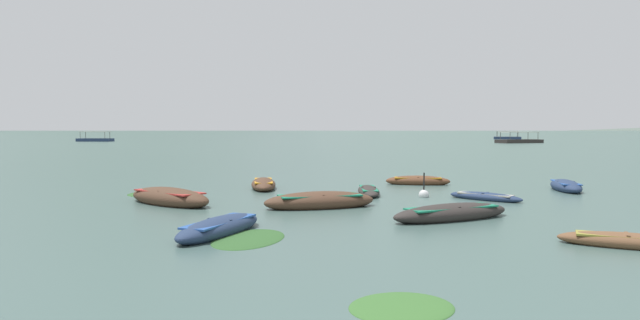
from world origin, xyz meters
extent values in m
plane|color=#425B56|center=(0.00, 1500.00, 0.00)|extent=(6000.00, 6000.00, 0.00)
cone|color=#56665B|center=(-611.94, 1832.19, 293.92)|extent=(1461.59, 1461.59, 587.84)
cone|color=#4C5B56|center=(25.77, 1882.98, 106.33)|extent=(733.88, 733.88, 212.67)
cone|color=slate|center=(655.80, 1731.20, 278.26)|extent=(1545.11, 1545.11, 556.53)
ellipsoid|color=navy|center=(6.03, 17.17, 0.12)|extent=(2.80, 2.81, 0.39)
cube|color=#B7B2A3|center=(6.03, 17.17, 0.23)|extent=(2.01, 2.02, 0.05)
cube|color=navy|center=(6.03, 17.17, 0.28)|extent=(0.44, 0.44, 0.04)
ellipsoid|color=#4C3323|center=(-6.72, 16.54, 0.24)|extent=(4.32, 4.07, 0.81)
cube|color=#B22D28|center=(-6.72, 16.54, 0.49)|extent=(3.11, 2.93, 0.05)
cube|color=#4C3323|center=(-6.72, 16.54, 0.54)|extent=(0.73, 0.81, 0.04)
ellipsoid|color=brown|center=(6.40, 8.22, 0.13)|extent=(3.24, 2.18, 0.44)
cube|color=olive|center=(6.40, 8.22, 0.27)|extent=(2.33, 1.57, 0.05)
cube|color=brown|center=(6.40, 8.22, 0.32)|extent=(0.33, 0.55, 0.04)
ellipsoid|color=navy|center=(-3.92, 10.35, 0.18)|extent=(2.59, 3.93, 0.60)
cube|color=#28519E|center=(-3.92, 10.35, 0.36)|extent=(1.86, 2.83, 0.05)
cube|color=navy|center=(-3.92, 10.35, 0.41)|extent=(0.72, 0.39, 0.04)
ellipsoid|color=#2D2826|center=(1.49, 19.34, 0.13)|extent=(1.11, 3.53, 0.44)
cube|color=#197A56|center=(1.49, 19.34, 0.27)|extent=(0.80, 2.54, 0.05)
cube|color=#2D2826|center=(1.49, 19.34, 0.32)|extent=(0.64, 0.11, 0.04)
ellipsoid|color=#4C3323|center=(-3.37, 22.00, 0.19)|extent=(1.46, 4.07, 0.62)
cube|color=orange|center=(-3.37, 22.00, 0.37)|extent=(1.05, 2.93, 0.05)
cube|color=#4C3323|center=(-3.37, 22.00, 0.42)|extent=(0.81, 0.13, 0.04)
ellipsoid|color=navy|center=(11.10, 20.39, 0.19)|extent=(1.90, 3.70, 0.63)
cube|color=#28519E|center=(11.10, 20.39, 0.38)|extent=(1.37, 2.67, 0.05)
cube|color=navy|center=(11.10, 20.39, 0.43)|extent=(0.77, 0.25, 0.04)
ellipsoid|color=#2D2826|center=(3.25, 12.47, 0.19)|extent=(4.57, 2.86, 0.65)
cube|color=#197A56|center=(3.25, 12.47, 0.39)|extent=(3.29, 2.06, 0.05)
cube|color=#2D2826|center=(3.25, 12.47, 0.44)|extent=(0.39, 0.77, 0.04)
ellipsoid|color=brown|center=(4.67, 23.43, 0.18)|extent=(3.50, 1.63, 0.59)
cube|color=orange|center=(4.67, 23.43, 0.35)|extent=(2.52, 1.18, 0.05)
cube|color=brown|center=(4.67, 23.43, 0.40)|extent=(0.21, 0.71, 0.04)
ellipsoid|color=#4C3323|center=(-0.90, 15.31, 0.23)|extent=(4.46, 2.41, 0.76)
cube|color=#197A56|center=(-0.90, 15.31, 0.45)|extent=(3.21, 1.74, 0.05)
cube|color=#4C3323|center=(-0.90, 15.31, 0.50)|extent=(0.31, 0.96, 0.04)
cube|color=#2D2826|center=(45.85, 107.73, 0.27)|extent=(10.68, 7.00, 0.90)
cylinder|color=#4C4742|center=(48.92, 110.39, 1.40)|extent=(0.10, 0.10, 1.80)
cylinder|color=#4C4742|center=(49.91, 107.73, 1.40)|extent=(0.10, 0.10, 1.80)
cylinder|color=#4C4742|center=(41.79, 107.73, 1.40)|extent=(0.10, 0.10, 1.80)
cylinder|color=#4C4742|center=(42.79, 105.07, 1.40)|extent=(0.10, 0.10, 1.80)
cube|color=beige|center=(45.85, 107.73, 2.29)|extent=(8.97, 5.88, 0.12)
cube|color=navy|center=(-49.31, 126.27, 0.27)|extent=(8.38, 4.33, 0.90)
cylinder|color=#4C4742|center=(-52.49, 125.49, 1.40)|extent=(0.10, 0.10, 1.80)
cylinder|color=#4C4742|center=(-52.14, 127.92, 1.40)|extent=(0.10, 0.10, 1.80)
cylinder|color=#4C4742|center=(-46.47, 124.63, 1.40)|extent=(0.10, 0.10, 1.80)
cylinder|color=#4C4742|center=(-46.12, 127.05, 1.40)|extent=(0.10, 0.10, 1.80)
cube|color=beige|center=(-49.31, 126.27, 2.29)|extent=(7.04, 3.63, 0.12)
cube|color=navy|center=(59.99, 149.37, 0.27)|extent=(7.88, 4.69, 0.90)
cylinder|color=#4C4742|center=(57.00, 149.40, 1.40)|extent=(0.10, 0.10, 1.80)
cylinder|color=#4C4742|center=(57.58, 151.16, 1.40)|extent=(0.10, 0.10, 1.80)
cylinder|color=#4C4742|center=(62.40, 147.59, 1.40)|extent=(0.10, 0.10, 1.80)
cylinder|color=#4C4742|center=(62.99, 149.35, 1.40)|extent=(0.10, 0.10, 1.80)
cube|color=beige|center=(59.99, 149.37, 2.29)|extent=(6.62, 3.94, 0.12)
sphere|color=silver|center=(3.72, 18.19, 0.09)|extent=(0.45, 0.45, 0.45)
cylinder|color=black|center=(3.72, 18.19, 0.57)|extent=(0.06, 0.06, 0.96)
ellipsoid|color=#2D5628|center=(-3.05, 9.61, 0.00)|extent=(2.51, 3.21, 0.14)
ellipsoid|color=#2D5628|center=(-8.10, 19.95, 0.00)|extent=(3.19, 3.32, 0.14)
ellipsoid|color=#38662D|center=(-0.09, 3.96, 0.00)|extent=(2.31, 2.22, 0.14)
camera|label=1|loc=(-1.83, -4.63, 2.92)|focal=30.30mm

